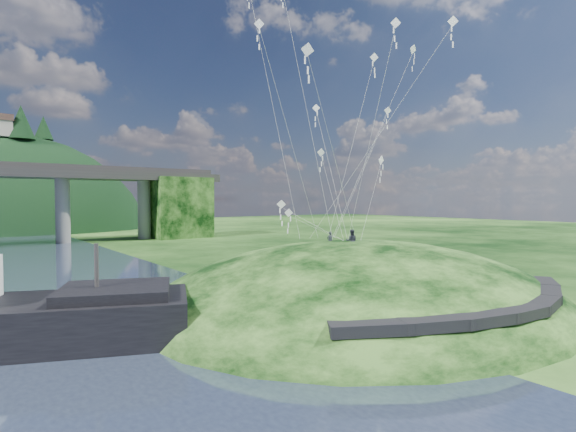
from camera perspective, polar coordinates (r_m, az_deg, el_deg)
ground at (r=30.49m, az=0.81°, el=-13.79°), size 320.00×320.00×0.00m
grass_hill at (r=37.49m, az=8.83°, el=-13.14°), size 36.00×32.00×13.00m
footpath at (r=29.44m, az=25.01°, el=-10.39°), size 22.29×5.84×0.83m
wooden_dock at (r=33.69m, az=-18.68°, el=-11.65°), size 12.97×2.66×0.92m
kite_flyers at (r=36.74m, az=7.51°, el=-1.75°), size 1.56×2.64×1.95m
kite_swarm at (r=38.46m, az=6.27°, el=15.82°), size 18.86×15.48×20.69m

